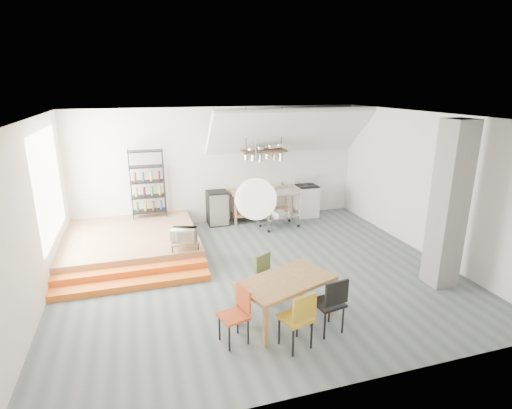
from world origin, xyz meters
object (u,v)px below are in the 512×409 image
object	(u,v)px
stove	(306,200)
rolling_cart	(280,205)
mini_fridge	(217,208)
dining_table	(285,284)

from	to	relation	value
stove	rolling_cart	bearing A→B (deg)	-146.87
stove	mini_fridge	world-z (taller)	stove
mini_fridge	stove	bearing A→B (deg)	-0.94
dining_table	mini_fridge	distance (m)	5.03
rolling_cart	mini_fridge	distance (m)	1.76
dining_table	mini_fridge	xyz separation A→B (m)	(-0.10, 5.03, -0.19)
stove	dining_table	size ratio (longest dim) A/B	0.67
mini_fridge	dining_table	bearing A→B (deg)	-88.89
stove	rolling_cart	world-z (taller)	stove
stove	rolling_cart	distance (m)	1.33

